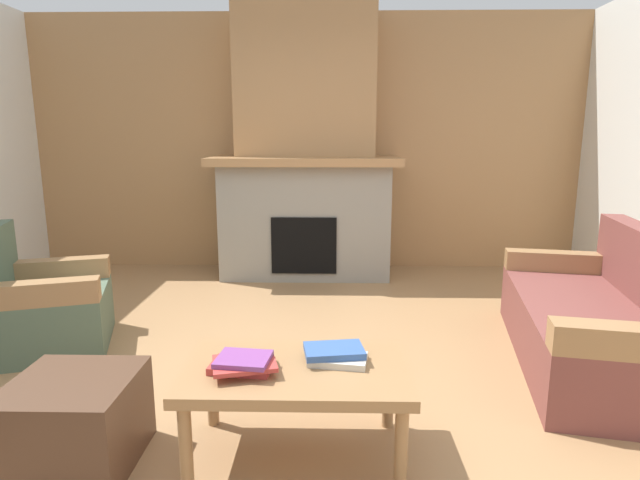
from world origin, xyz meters
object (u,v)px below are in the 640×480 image
at_px(ottoman, 75,422).
at_px(couch, 600,321).
at_px(fireplace, 305,163).
at_px(armchair, 40,307).
at_px(coffee_table, 296,378).

bearing_deg(ottoman, couch, 20.98).
distance_m(fireplace, couch, 3.08).
bearing_deg(fireplace, armchair, -130.45).
bearing_deg(armchair, couch, -2.80).
relative_size(fireplace, ottoman, 5.19).
bearing_deg(fireplace, coffee_table, -87.96).
height_order(couch, armchair, same).
bearing_deg(armchair, coffee_table, -32.60).
height_order(armchair, ottoman, armchair).
bearing_deg(coffee_table, fireplace, 92.04).
bearing_deg(armchair, fireplace, 49.55).
relative_size(fireplace, coffee_table, 2.70).
xyz_separation_m(fireplace, coffee_table, (0.11, -3.19, -0.79)).
bearing_deg(coffee_table, armchair, 147.40).
relative_size(couch, coffee_table, 1.93).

